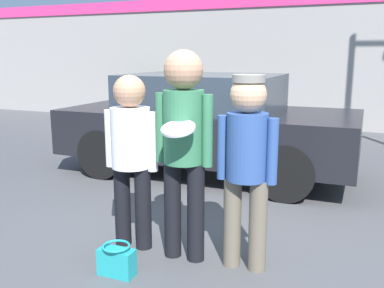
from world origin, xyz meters
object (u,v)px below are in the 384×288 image
Objects in this scene: person_right at (247,157)px; shrub at (142,100)px; person_middle_with_frisbee at (184,137)px; handbag at (117,261)px; person_left at (131,148)px; parked_car_near at (207,123)px.

person_right reaches higher than shrub.
person_middle_with_frisbee reaches higher than handbag.
person_left is 2.67m from parked_car_near.
shrub reaches higher than handbag.
person_middle_with_frisbee is 0.42× the size of parked_car_near.
parked_car_near is at bearing -50.33° from shrub.
person_right is at bearing -55.01° from shrub.
shrub is at bearing 124.99° from person_right.
person_left is at bearing 175.49° from person_middle_with_frisbee.
parked_car_near is at bearing 106.53° from person_middle_with_frisbee.
person_left is 1.08m from person_right.
handbag is at bearing -82.61° from parked_car_near.
person_left is 7.61m from shrub.
person_middle_with_frisbee reaches higher than shrub.
parked_car_near reaches higher than handbag.
shrub is (-4.69, 6.70, -0.36)m from person_right.
person_left reaches higher than handbag.
person_middle_with_frisbee is at bearing -58.35° from shrub.
person_left is at bearing -84.40° from parked_car_near.
shrub is at bearing 129.67° from parked_car_near.
person_middle_with_frisbee is (0.54, -0.04, 0.15)m from person_left.
person_left is 0.99× the size of person_right.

